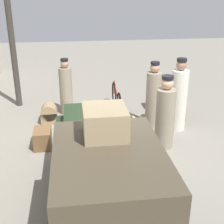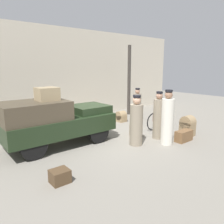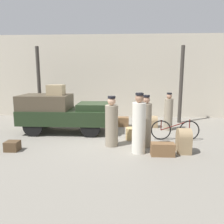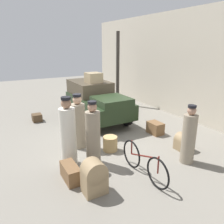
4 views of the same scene
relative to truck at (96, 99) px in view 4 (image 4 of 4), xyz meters
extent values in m
plane|color=gray|center=(1.91, -0.61, -0.88)|extent=(30.00, 30.00, 0.00)
cube|color=beige|center=(1.91, 3.46, 1.37)|extent=(16.00, 0.15, 4.50)
cylinder|color=#38332D|center=(-1.73, 2.09, 0.99)|extent=(0.18, 0.18, 3.74)
cylinder|color=black|center=(1.29, 0.70, -0.50)|extent=(0.77, 0.12, 0.77)
cylinder|color=black|center=(1.29, -0.70, -0.50)|extent=(0.77, 0.12, 0.77)
cylinder|color=black|center=(-0.97, 0.70, -0.50)|extent=(0.77, 0.12, 0.77)
cylinder|color=black|center=(-0.97, -0.70, -0.50)|extent=(0.77, 0.12, 0.77)
cube|color=black|center=(0.16, 0.00, -0.19)|extent=(3.65, 1.57, 0.57)
cube|color=#473D2D|center=(-0.66, 0.00, 0.39)|extent=(2.01, 1.44, 0.59)
cube|color=black|center=(1.35, 0.00, 0.23)|extent=(1.28, 1.22, 0.26)
torus|color=black|center=(4.98, -0.86, -0.51)|extent=(0.74, 0.04, 0.74)
torus|color=black|center=(3.95, -0.86, -0.51)|extent=(0.74, 0.04, 0.74)
cylinder|color=#591914|center=(4.47, -0.86, -0.33)|extent=(1.04, 0.04, 0.40)
cylinder|color=#591914|center=(3.95, -0.86, -0.32)|extent=(0.04, 0.04, 0.38)
cylinder|color=#591914|center=(4.98, -0.86, -0.30)|extent=(0.04, 0.04, 0.42)
cylinder|color=tan|center=(2.87, -0.90, -0.66)|extent=(0.44, 0.44, 0.44)
cylinder|color=silver|center=(3.04, -2.24, -0.09)|extent=(0.42, 0.42, 1.57)
sphere|color=#936B51|center=(3.04, -2.24, 0.82)|extent=(0.26, 0.26, 0.26)
cylinder|color=black|center=(3.04, -2.24, 0.95)|extent=(0.25, 0.25, 0.07)
cylinder|color=gray|center=(4.50, 0.60, -0.20)|extent=(0.37, 0.37, 1.36)
sphere|color=tan|center=(4.50, 0.60, 0.60)|extent=(0.23, 0.23, 0.23)
cylinder|color=black|center=(4.50, 0.60, 0.71)|extent=(0.22, 0.22, 0.06)
cylinder|color=gray|center=(2.17, -1.63, -0.18)|extent=(0.44, 0.44, 1.40)
sphere|color=tan|center=(2.17, -1.63, 0.65)|extent=(0.27, 0.27, 0.27)
cylinder|color=black|center=(2.17, -1.63, 0.79)|extent=(0.26, 0.26, 0.07)
cylinder|color=gray|center=(3.30, -1.65, -0.15)|extent=(0.39, 0.39, 1.47)
sphere|color=tan|center=(3.30, -1.65, 0.71)|extent=(0.24, 0.24, 0.24)
cylinder|color=black|center=(3.30, -1.65, 0.83)|extent=(0.23, 0.23, 0.07)
cube|color=brown|center=(2.51, 1.16, -0.67)|extent=(0.58, 0.39, 0.42)
cube|color=#937A56|center=(3.90, 1.09, -0.73)|extent=(0.40, 0.43, 0.30)
cylinder|color=#937A56|center=(3.90, 1.09, -0.58)|extent=(0.40, 0.43, 0.43)
cube|color=#937A56|center=(4.44, -2.16, -0.62)|extent=(0.40, 0.50, 0.53)
cylinder|color=#937A56|center=(4.44, -2.16, -0.35)|extent=(0.40, 0.50, 0.50)
cube|color=brown|center=(3.75, -2.46, -0.69)|extent=(0.70, 0.32, 0.39)
cube|color=#4C3823|center=(-0.97, -2.31, -0.73)|extent=(0.42, 0.37, 0.31)
cube|color=#9E8966|center=(-0.20, 0.00, 0.89)|extent=(0.64, 0.60, 0.41)
camera|label=1|loc=(-4.11, 0.42, 2.66)|focal=50.00mm
camera|label=2|loc=(-2.94, -6.62, 1.73)|focal=35.00mm
camera|label=3|loc=(2.58, -8.78, 1.58)|focal=35.00mm
camera|label=4|loc=(8.16, -3.82, 2.23)|focal=35.00mm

